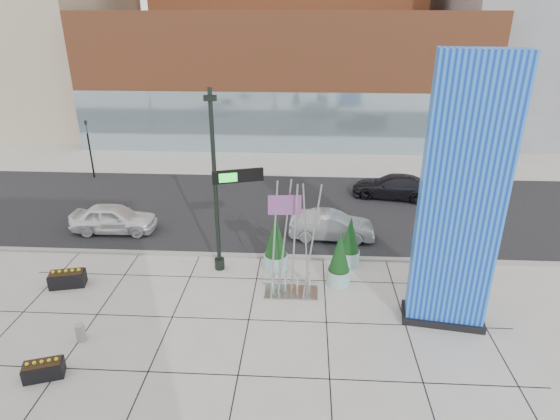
# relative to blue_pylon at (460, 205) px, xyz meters

# --- Properties ---
(ground) EXTENTS (160.00, 160.00, 0.00)m
(ground) POSITION_rel_blue_pylon_xyz_m (-8.45, 0.56, -4.82)
(ground) COLOR #9E9991
(ground) RESTS_ON ground
(street_asphalt) EXTENTS (80.00, 12.00, 0.02)m
(street_asphalt) POSITION_rel_blue_pylon_xyz_m (-8.45, 10.56, -4.81)
(street_asphalt) COLOR black
(street_asphalt) RESTS_ON ground
(curb_edge) EXTENTS (80.00, 0.30, 0.12)m
(curb_edge) POSITION_rel_blue_pylon_xyz_m (-8.45, 4.56, -4.76)
(curb_edge) COLOR gray
(curb_edge) RESTS_ON ground
(tower_podium) EXTENTS (34.00, 10.00, 11.00)m
(tower_podium) POSITION_rel_blue_pylon_xyz_m (-7.45, 27.56, 0.68)
(tower_podium) COLOR #984E2C
(tower_podium) RESTS_ON ground
(tower_glass_front) EXTENTS (34.00, 0.60, 5.00)m
(tower_glass_front) POSITION_rel_blue_pylon_xyz_m (-7.45, 22.76, -2.32)
(tower_glass_front) COLOR #8CA5B2
(tower_glass_front) RESTS_ON ground
(building_grey_parking) EXTENTS (20.00, 18.00, 18.00)m
(building_grey_parking) POSITION_rel_blue_pylon_xyz_m (17.55, 32.56, 4.18)
(building_grey_parking) COLOR slate
(building_grey_parking) RESTS_ON ground
(blue_pylon) EXTENTS (3.16, 1.77, 9.98)m
(blue_pylon) POSITION_rel_blue_pylon_xyz_m (0.00, 0.00, 0.00)
(blue_pylon) COLOR #0B2FB0
(blue_pylon) RESTS_ON ground
(lamp_post) EXTENTS (0.52, 0.45, 8.22)m
(lamp_post) POSITION_rel_blue_pylon_xyz_m (-9.25, 3.37, -1.46)
(lamp_post) COLOR black
(lamp_post) RESTS_ON ground
(public_art_sculpture) EXTENTS (2.22, 1.12, 5.03)m
(public_art_sculpture) POSITION_rel_blue_pylon_xyz_m (-5.85, 1.52, -3.50)
(public_art_sculpture) COLOR #B1B3B6
(public_art_sculpture) RESTS_ON ground
(concrete_bollard) EXTENTS (0.34, 0.34, 0.67)m
(concrete_bollard) POSITION_rel_blue_pylon_xyz_m (-13.37, -1.97, -4.49)
(concrete_bollard) COLOR gray
(concrete_bollard) RESTS_ON ground
(overhead_street_sign) EXTENTS (2.18, 0.86, 4.73)m
(overhead_street_sign) POSITION_rel_blue_pylon_xyz_m (-8.44, 3.36, -0.76)
(overhead_street_sign) COLOR black
(overhead_street_sign) RESTS_ON ground
(round_planter_east) EXTENTS (1.00, 1.00, 2.50)m
(round_planter_east) POSITION_rel_blue_pylon_xyz_m (-3.85, 2.36, -3.64)
(round_planter_east) COLOR #94C7C0
(round_planter_east) RESTS_ON ground
(round_planter_mid) EXTENTS (0.97, 0.97, 2.42)m
(round_planter_mid) POSITION_rel_blue_pylon_xyz_m (-3.25, 4.16, -3.67)
(round_planter_mid) COLOR #94C7C0
(round_planter_mid) RESTS_ON ground
(round_planter_west) EXTENTS (1.09, 1.09, 2.73)m
(round_planter_west) POSITION_rel_blue_pylon_xyz_m (-6.65, 3.46, -3.53)
(round_planter_west) COLOR #94C7C0
(round_planter_west) RESTS_ON ground
(box_planter_north) EXTENTS (1.58, 1.04, 0.80)m
(box_planter_north) POSITION_rel_blue_pylon_xyz_m (-15.56, 1.56, -4.45)
(box_planter_north) COLOR black
(box_planter_north) RESTS_ON ground
(box_planter_south) EXTENTS (1.35, 0.97, 0.67)m
(box_planter_south) POSITION_rel_blue_pylon_xyz_m (-13.74, -3.84, -4.51)
(box_planter_south) COLOR black
(box_planter_south) RESTS_ON ground
(car_white_west) EXTENTS (4.51, 1.88, 1.53)m
(car_white_west) POSITION_rel_blue_pylon_xyz_m (-15.56, 6.96, -4.06)
(car_white_west) COLOR white
(car_white_west) RESTS_ON ground
(car_silver_mid) EXTENTS (4.40, 1.72, 1.43)m
(car_silver_mid) POSITION_rel_blue_pylon_xyz_m (-3.96, 6.76, -4.11)
(car_silver_mid) COLOR #999DA0
(car_silver_mid) RESTS_ON ground
(car_dark_east) EXTENTS (5.36, 2.96, 1.47)m
(car_dark_east) POSITION_rel_blue_pylon_xyz_m (0.20, 12.87, -4.08)
(car_dark_east) COLOR black
(car_dark_east) RESTS_ON ground
(traffic_signal) EXTENTS (0.15, 0.18, 4.10)m
(traffic_signal) POSITION_rel_blue_pylon_xyz_m (-20.45, 15.56, -2.52)
(traffic_signal) COLOR black
(traffic_signal) RESTS_ON ground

